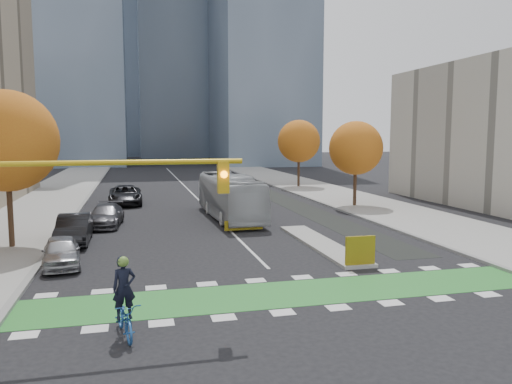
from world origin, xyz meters
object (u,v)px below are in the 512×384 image
tree_east_far (299,141)px  parked_car_d (125,195)px  hazard_board (360,250)px  tree_east_near (356,148)px  tree_west (6,141)px  parked_car_b (74,229)px  cyclist (125,310)px  parked_car_a (61,252)px  parked_car_c (106,215)px  traffic_signal_west (56,200)px  bus (230,196)px

tree_east_far → parked_car_d: tree_east_far is taller
hazard_board → tree_east_near: bearing=65.8°
tree_west → tree_east_far: 35.73m
parked_car_b → tree_east_near: bearing=23.7°
parked_car_b → cyclist: bearing=-78.4°
parked_car_a → parked_car_d: size_ratio=0.68×
tree_west → parked_car_d: (5.50, 15.99, -4.80)m
tree_west → tree_east_near: tree_west is taller
tree_east_near → tree_east_far: size_ratio=0.92×
parked_car_c → traffic_signal_west: bearing=-85.5°
hazard_board → tree_west: bearing=154.0°
tree_west → parked_car_d: size_ratio=1.40×
cyclist → parked_car_a: size_ratio=0.61×
parked_car_a → tree_east_near: bearing=27.3°
parked_car_c → parked_car_b: bearing=-100.2°
traffic_signal_west → cyclist: traffic_signal_west is taller
hazard_board → tree_east_near: (8.00, 17.80, 4.06)m
parked_car_c → cyclist: bearing=-79.8°
cyclist → bus: (6.98, 20.10, 0.77)m
bus → hazard_board: bearing=-79.9°
tree_east_near → parked_car_b: bearing=-156.0°
tree_east_near → parked_car_b: size_ratio=1.48×
traffic_signal_west → parked_car_a: traffic_signal_west is taller
tree_west → parked_car_a: (3.00, -4.33, -4.94)m
tree_east_far → traffic_signal_west: 43.61m
hazard_board → traffic_signal_west: traffic_signal_west is taller
tree_east_near → parked_car_a: bearing=-145.7°
tree_west → bus: 15.18m
traffic_signal_west → cyclist: 3.78m
bus → parked_car_d: 11.73m
parked_car_a → parked_car_d: parked_car_d is taller
tree_west → traffic_signal_west: 13.25m
tree_east_near → traffic_signal_west: bearing=-131.5°
bus → tree_east_near: bearing=13.6°
tree_west → tree_east_far: size_ratio=1.08×
tree_west → parked_car_b: bearing=12.6°
traffic_signal_west → parked_car_d: (1.43, 28.50, -3.22)m
hazard_board → tree_east_far: tree_east_far is taller
parked_car_a → parked_car_d: bearing=76.0°
cyclist → parked_car_c: cyclist is taller
parked_car_a → parked_car_b: (0.00, 5.00, 0.11)m
parked_car_b → tree_west: bearing=-167.6°
hazard_board → tree_west: 18.44m
parked_car_d → tree_east_near: bearing=-19.0°
hazard_board → bus: (-3.11, 14.72, 0.77)m
hazard_board → parked_car_c: 17.77m
tree_west → tree_east_near: (24.00, 10.00, -0.75)m
parked_car_d → hazard_board: bearing=-67.3°
tree_east_near → parked_car_c: bearing=-167.5°
hazard_board → traffic_signal_west: 13.23m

